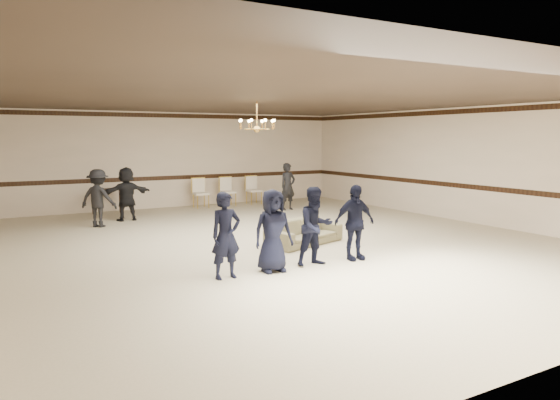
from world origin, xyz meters
The scene contains 16 objects.
room centered at (0.00, 0.00, 1.60)m, with size 12.01×14.01×3.21m.
chair_rail centered at (0.00, 6.99, 1.00)m, with size 12.00×0.02×0.14m, color black.
crown_molding centered at (0.00, 6.99, 3.08)m, with size 12.00×0.02×0.14m, color black.
chandelier centered at (0.00, 1.00, 2.88)m, with size 0.94×0.94×0.89m, color gold, non-canonical shape.
boy_a centered at (-2.25, -2.19, 0.73)m, with size 0.53×0.35×1.46m, color black.
boy_b centered at (-1.35, -2.19, 0.73)m, with size 0.71×0.46×1.46m, color black.
boy_c centered at (-0.45, -2.19, 0.73)m, with size 0.71×0.55×1.46m, color black.
boy_d centered at (0.45, -2.19, 0.73)m, with size 0.86×0.36×1.46m, color black.
settee centered at (0.40, -0.48, 0.28)m, with size 1.89×0.74×0.55m, color #706D4B.
adult_left centered at (-3.10, 4.12, 0.77)m, with size 0.99×0.57×1.53m, color black.
adult_mid centered at (-2.20, 4.82, 0.77)m, with size 1.42×0.45×1.53m, color black.
adult_right centered at (2.90, 4.42, 0.77)m, with size 0.56×0.37×1.53m, color black.
banquet_chair_left centered at (0.61, 6.28, 0.49)m, with size 0.48×0.48×0.98m, color #F5E7CE, non-canonical shape.
banquet_chair_mid centered at (1.61, 6.28, 0.49)m, with size 0.48×0.48×0.98m, color #F5E7CE, non-canonical shape.
banquet_chair_right centered at (2.61, 6.28, 0.49)m, with size 0.48×0.48×0.98m, color #F5E7CE, non-canonical shape.
console_table centered at (-2.39, 6.48, 0.39)m, with size 0.93×0.39×0.78m, color black.
Camera 1 is at (-5.71, -10.00, 2.36)m, focal length 33.22 mm.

